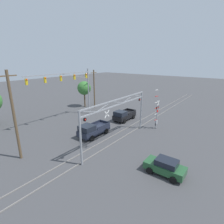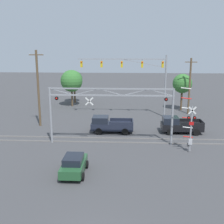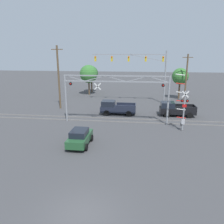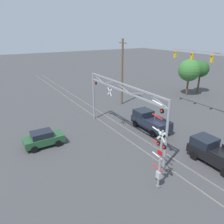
{
  "view_description": "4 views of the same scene",
  "coord_description": "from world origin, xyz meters",
  "px_view_note": "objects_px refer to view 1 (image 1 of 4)",
  "views": [
    {
      "loc": [
        -17.23,
        4.48,
        10.71
      ],
      "look_at": [
        2.03,
        19.14,
        3.35
      ],
      "focal_mm": 28.0,
      "sensor_mm": 36.0,
      "label": 1
    },
    {
      "loc": [
        1.64,
        -11.73,
        10.12
      ],
      "look_at": [
        0.18,
        15.58,
        3.74
      ],
      "focal_mm": 45.0,
      "sensor_mm": 36.0,
      "label": 2
    },
    {
      "loc": [
        2.92,
        -9.64,
        8.46
      ],
      "look_at": [
        -0.34,
        15.86,
        1.62
      ],
      "focal_mm": 35.0,
      "sensor_mm": 36.0,
      "label": 3
    },
    {
      "loc": [
        17.37,
        5.08,
        10.79
      ],
      "look_at": [
        0.04,
        15.54,
        3.21
      ],
      "focal_mm": 35.0,
      "sensor_mm": 36.0,
      "label": 4
    }
  ],
  "objects_px": {
    "crossing_signal_mast": "(157,115)",
    "pickup_truck_lead": "(93,130)",
    "crossing_gantry": "(117,112)",
    "pickup_truck_following": "(124,115)",
    "background_tree_beyond_span": "(84,88)",
    "traffic_signal_span": "(75,84)",
    "utility_pole_left": "(14,116)",
    "utility_pole_right": "(94,89)",
    "sedan_waiting": "(165,166)"
  },
  "relations": [
    {
      "from": "pickup_truck_lead",
      "to": "background_tree_beyond_span",
      "type": "xyz_separation_m",
      "value": [
        10.9,
        12.78,
        3.37
      ]
    },
    {
      "from": "crossing_gantry",
      "to": "sedan_waiting",
      "type": "distance_m",
      "value": 8.67
    },
    {
      "from": "pickup_truck_following",
      "to": "background_tree_beyond_span",
      "type": "relative_size",
      "value": 0.82
    },
    {
      "from": "crossing_signal_mast",
      "to": "utility_pole_right",
      "type": "bearing_deg",
      "value": 78.5
    },
    {
      "from": "pickup_truck_following",
      "to": "crossing_gantry",
      "type": "bearing_deg",
      "value": -151.82
    },
    {
      "from": "crossing_gantry",
      "to": "pickup_truck_following",
      "type": "xyz_separation_m",
      "value": [
        8.01,
        4.29,
        -3.34
      ]
    },
    {
      "from": "crossing_gantry",
      "to": "traffic_signal_span",
      "type": "distance_m",
      "value": 12.92
    },
    {
      "from": "traffic_signal_span",
      "to": "pickup_truck_following",
      "type": "distance_m",
      "value": 10.5
    },
    {
      "from": "pickup_truck_lead",
      "to": "sedan_waiting",
      "type": "relative_size",
      "value": 1.32
    },
    {
      "from": "utility_pole_left",
      "to": "sedan_waiting",
      "type": "bearing_deg",
      "value": -63.17
    },
    {
      "from": "traffic_signal_span",
      "to": "utility_pole_left",
      "type": "height_order",
      "value": "utility_pole_left"
    },
    {
      "from": "pickup_truck_lead",
      "to": "background_tree_beyond_span",
      "type": "bearing_deg",
      "value": 49.56
    },
    {
      "from": "pickup_truck_lead",
      "to": "traffic_signal_span",
      "type": "bearing_deg",
      "value": 62.97
    },
    {
      "from": "crossing_signal_mast",
      "to": "utility_pole_left",
      "type": "xyz_separation_m",
      "value": [
        -17.45,
        8.43,
        2.68
      ]
    },
    {
      "from": "pickup_truck_lead",
      "to": "crossing_signal_mast",
      "type": "bearing_deg",
      "value": -36.68
    },
    {
      "from": "pickup_truck_lead",
      "to": "utility_pole_right",
      "type": "distance_m",
      "value": 15.78
    },
    {
      "from": "crossing_signal_mast",
      "to": "background_tree_beyond_span",
      "type": "bearing_deg",
      "value": 81.82
    },
    {
      "from": "crossing_signal_mast",
      "to": "background_tree_beyond_span",
      "type": "distance_m",
      "value": 19.18
    },
    {
      "from": "crossing_gantry",
      "to": "utility_pole_right",
      "type": "distance_m",
      "value": 18.17
    },
    {
      "from": "sedan_waiting",
      "to": "crossing_signal_mast",
      "type": "bearing_deg",
      "value": 27.99
    },
    {
      "from": "crossing_signal_mast",
      "to": "pickup_truck_lead",
      "type": "distance_m",
      "value": 10.3
    },
    {
      "from": "utility_pole_right",
      "to": "background_tree_beyond_span",
      "type": "bearing_deg",
      "value": 103.42
    },
    {
      "from": "crossing_signal_mast",
      "to": "sedan_waiting",
      "type": "height_order",
      "value": "crossing_signal_mast"
    },
    {
      "from": "background_tree_beyond_span",
      "to": "pickup_truck_lead",
      "type": "bearing_deg",
      "value": -130.44
    },
    {
      "from": "utility_pole_left",
      "to": "utility_pole_right",
      "type": "relative_size",
      "value": 1.15
    },
    {
      "from": "sedan_waiting",
      "to": "utility_pole_right",
      "type": "height_order",
      "value": "utility_pole_right"
    },
    {
      "from": "traffic_signal_span",
      "to": "utility_pole_left",
      "type": "xyz_separation_m",
      "value": [
        -13.38,
        -5.73,
        -1.42
      ]
    },
    {
      "from": "traffic_signal_span",
      "to": "utility_pole_right",
      "type": "distance_m",
      "value": 7.97
    },
    {
      "from": "pickup_truck_following",
      "to": "utility_pole_left",
      "type": "relative_size",
      "value": 0.5
    },
    {
      "from": "utility_pole_left",
      "to": "utility_pole_right",
      "type": "xyz_separation_m",
      "value": [
        20.77,
        7.9,
        -0.63
      ]
    },
    {
      "from": "utility_pole_right",
      "to": "crossing_gantry",
      "type": "bearing_deg",
      "value": -127.88
    },
    {
      "from": "traffic_signal_span",
      "to": "crossing_signal_mast",
      "type": "bearing_deg",
      "value": -73.97
    },
    {
      "from": "sedan_waiting",
      "to": "utility_pole_left",
      "type": "relative_size",
      "value": 0.39
    },
    {
      "from": "crossing_gantry",
      "to": "background_tree_beyond_span",
      "type": "bearing_deg",
      "value": 58.02
    },
    {
      "from": "pickup_truck_following",
      "to": "traffic_signal_span",
      "type": "bearing_deg",
      "value": 118.31
    },
    {
      "from": "crossing_gantry",
      "to": "crossing_signal_mast",
      "type": "xyz_separation_m",
      "value": [
        7.83,
        -1.99,
        -1.95
      ]
    },
    {
      "from": "crossing_signal_mast",
      "to": "sedan_waiting",
      "type": "distance_m",
      "value": 11.87
    },
    {
      "from": "crossing_signal_mast",
      "to": "traffic_signal_span",
      "type": "relative_size",
      "value": 0.5
    },
    {
      "from": "traffic_signal_span",
      "to": "background_tree_beyond_span",
      "type": "xyz_separation_m",
      "value": [
        6.78,
        4.72,
        -2.11
      ]
    },
    {
      "from": "pickup_truck_following",
      "to": "utility_pole_right",
      "type": "bearing_deg",
      "value": 72.61
    },
    {
      "from": "crossing_signal_mast",
      "to": "utility_pole_right",
      "type": "relative_size",
      "value": 0.75
    },
    {
      "from": "traffic_signal_span",
      "to": "pickup_truck_following",
      "type": "bearing_deg",
      "value": -61.69
    },
    {
      "from": "traffic_signal_span",
      "to": "utility_pole_left",
      "type": "relative_size",
      "value": 1.31
    },
    {
      "from": "crossing_gantry",
      "to": "pickup_truck_following",
      "type": "bearing_deg",
      "value": 28.18
    },
    {
      "from": "sedan_waiting",
      "to": "pickup_truck_following",
      "type": "bearing_deg",
      "value": 48.16
    },
    {
      "from": "pickup_truck_lead",
      "to": "sedan_waiting",
      "type": "xyz_separation_m",
      "value": [
        -2.21,
        -11.62,
        -0.14
      ]
    },
    {
      "from": "pickup_truck_following",
      "to": "utility_pole_right",
      "type": "height_order",
      "value": "utility_pole_right"
    },
    {
      "from": "crossing_signal_mast",
      "to": "pickup_truck_lead",
      "type": "relative_size",
      "value": 1.27
    },
    {
      "from": "crossing_gantry",
      "to": "pickup_truck_following",
      "type": "relative_size",
      "value": 2.67
    },
    {
      "from": "crossing_gantry",
      "to": "pickup_truck_following",
      "type": "height_order",
      "value": "crossing_gantry"
    }
  ]
}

